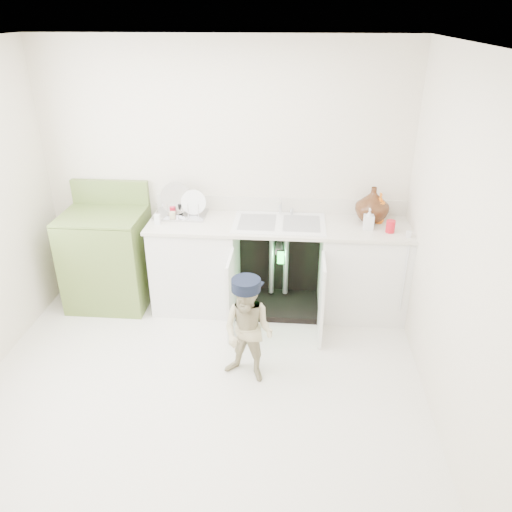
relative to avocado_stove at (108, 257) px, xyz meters
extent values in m
plane|color=beige|center=(1.13, -1.18, -0.49)|extent=(3.50, 3.50, 0.00)
cube|color=silver|center=(1.13, 0.32, 0.76)|extent=(3.50, 2.50, 0.02)
cube|color=silver|center=(1.13, -2.68, 0.76)|extent=(3.50, 2.50, 0.02)
cube|color=silver|center=(2.88, -1.18, 0.76)|extent=(2.50, 3.00, 0.02)
plane|color=white|center=(1.13, -1.18, 2.01)|extent=(3.50, 3.50, 0.00)
cube|color=white|center=(0.88, 0.02, -0.06)|extent=(0.80, 0.60, 0.86)
cube|color=white|center=(2.48, 0.02, -0.06)|extent=(0.80, 0.60, 0.86)
cube|color=black|center=(1.68, 0.29, -0.06)|extent=(0.80, 0.06, 0.86)
cube|color=black|center=(1.68, 0.02, -0.46)|extent=(0.80, 0.60, 0.06)
cylinder|color=gray|center=(1.61, 0.12, -0.04)|extent=(0.05, 0.05, 0.70)
cylinder|color=gray|center=(1.75, 0.12, -0.04)|extent=(0.05, 0.05, 0.70)
cylinder|color=gray|center=(1.68, 0.07, 0.13)|extent=(0.07, 0.18, 0.07)
cube|color=white|center=(1.28, -0.48, -0.09)|extent=(0.03, 0.40, 0.76)
cube|color=white|center=(2.08, -0.48, -0.09)|extent=(0.02, 0.40, 0.76)
cube|color=white|center=(1.68, 0.02, 0.40)|extent=(2.44, 0.64, 0.03)
cube|color=white|center=(1.68, 0.31, 0.49)|extent=(2.44, 0.02, 0.15)
cube|color=white|center=(1.68, 0.02, 0.41)|extent=(0.85, 0.55, 0.02)
cube|color=gray|center=(1.47, 0.02, 0.42)|extent=(0.34, 0.40, 0.01)
cube|color=gray|center=(1.88, 0.02, 0.42)|extent=(0.34, 0.40, 0.01)
cylinder|color=silver|center=(1.68, 0.24, 0.50)|extent=(0.03, 0.03, 0.17)
cylinder|color=silver|center=(1.68, 0.18, 0.58)|extent=(0.02, 0.14, 0.02)
cylinder|color=silver|center=(1.79, 0.24, 0.45)|extent=(0.04, 0.04, 0.06)
cylinder|color=silver|center=(2.81, -0.29, 0.06)|extent=(0.01, 0.01, 0.70)
cube|color=silver|center=(2.81, -0.20, 0.44)|extent=(0.04, 0.02, 0.06)
cube|color=silver|center=(0.73, 0.14, 0.42)|extent=(0.49, 0.33, 0.02)
cylinder|color=silver|center=(0.68, 0.16, 0.51)|extent=(0.30, 0.11, 0.29)
cylinder|color=white|center=(0.86, 0.14, 0.50)|extent=(0.24, 0.06, 0.24)
cylinder|color=silver|center=(0.53, 0.04, 0.50)|extent=(0.01, 0.01, 0.14)
cylinder|color=silver|center=(0.63, 0.04, 0.50)|extent=(0.01, 0.01, 0.14)
cylinder|color=silver|center=(0.73, 0.04, 0.50)|extent=(0.01, 0.01, 0.14)
cylinder|color=silver|center=(0.82, 0.04, 0.50)|extent=(0.01, 0.01, 0.14)
cylinder|color=silver|center=(0.92, 0.04, 0.50)|extent=(0.01, 0.01, 0.14)
imported|color=#4B2215|center=(2.53, 0.16, 0.57)|extent=(0.31, 0.31, 0.33)
imported|color=orange|center=(2.59, 0.12, 0.55)|extent=(0.11, 0.11, 0.28)
imported|color=silver|center=(2.48, -0.04, 0.51)|extent=(0.09, 0.09, 0.19)
cylinder|color=red|center=(2.67, -0.10, 0.47)|extent=(0.08, 0.08, 0.11)
cylinder|color=#B50F25|center=(0.66, 0.10, 0.46)|extent=(0.05, 0.05, 0.10)
cylinder|color=#BFB58C|center=(0.67, 0.02, 0.45)|extent=(0.06, 0.06, 0.08)
cylinder|color=black|center=(0.72, 0.14, 0.47)|extent=(0.04, 0.04, 0.12)
cube|color=white|center=(0.56, -0.08, 0.46)|extent=(0.05, 0.05, 0.09)
cube|color=olive|center=(0.00, -0.01, -0.03)|extent=(0.76, 0.65, 0.93)
cube|color=olive|center=(0.00, -0.01, 0.45)|extent=(0.76, 0.65, 0.02)
cube|color=olive|center=(0.00, 0.28, 0.58)|extent=(0.76, 0.06, 0.24)
cylinder|color=black|center=(-0.19, -0.17, 0.44)|extent=(0.17, 0.17, 0.02)
cylinder|color=silver|center=(-0.19, -0.17, 0.46)|extent=(0.20, 0.20, 0.01)
cylinder|color=black|center=(-0.19, 0.15, 0.44)|extent=(0.17, 0.17, 0.02)
cylinder|color=silver|center=(-0.19, 0.15, 0.46)|extent=(0.20, 0.20, 0.01)
cylinder|color=black|center=(0.19, -0.17, 0.44)|extent=(0.17, 0.17, 0.02)
cylinder|color=silver|center=(0.19, -0.17, 0.46)|extent=(0.20, 0.20, 0.01)
cylinder|color=black|center=(0.19, 0.15, 0.44)|extent=(0.17, 0.17, 0.02)
cylinder|color=silver|center=(0.19, 0.15, 0.46)|extent=(0.20, 0.20, 0.01)
imported|color=#C2B78B|center=(1.49, -1.07, -0.05)|extent=(0.51, 0.46, 0.87)
cylinder|color=black|center=(1.49, -1.07, 0.35)|extent=(0.28, 0.28, 0.09)
cube|color=black|center=(1.52, -0.98, 0.32)|extent=(0.19, 0.14, 0.01)
cube|color=black|center=(1.71, -0.32, 0.23)|extent=(0.07, 0.01, 0.14)
cube|color=#26F23F|center=(1.71, -0.33, 0.23)|extent=(0.06, 0.00, 0.12)
camera|label=1|loc=(1.81, -4.25, 2.20)|focal=35.00mm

